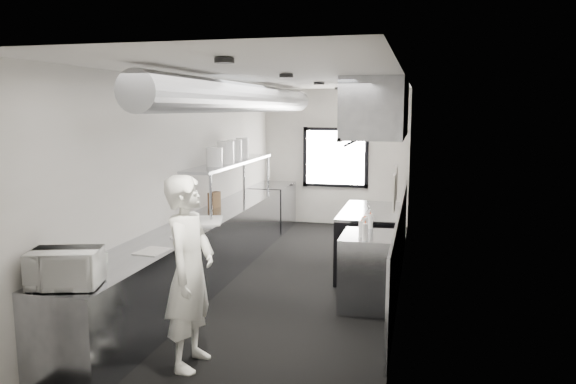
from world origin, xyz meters
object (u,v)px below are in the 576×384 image
Objects in this scene: cutting_board at (204,221)px; squeeze_bottle_d at (365,224)px; prep_counter at (199,254)px; plate_stack_c at (235,150)px; range at (370,242)px; plate_stack_b at (225,152)px; exhaust_hood at (377,109)px; far_work_table at (272,207)px; squeeze_bottle_b at (361,229)px; microwave at (65,268)px; knife_block at (214,200)px; squeeze_bottle_c at (364,226)px; small_plate at (177,237)px; bottle_station at (368,271)px; squeeze_bottle_a at (365,232)px; deli_tub_b at (101,258)px; squeeze_bottle_e at (370,221)px; pass_shelf at (232,164)px; plate_stack_a at (214,157)px; deli_tub_a at (98,259)px; plate_stack_d at (242,148)px; line_cook at (190,272)px.

squeeze_bottle_d is (2.16, -0.07, 0.08)m from cutting_board.
cutting_board reaches higher than prep_counter.
plate_stack_c is (-0.15, 1.70, 0.82)m from cutting_board.
range is 2.54× the size of cutting_board.
exhaust_hood is at bearing 1.26° from plate_stack_b.
exhaust_hood is 6.65× the size of plate_stack_c.
far_work_table is 6.22× the size of squeeze_bottle_b.
microwave is 3.79m from knife_block.
range is 1.46m from squeeze_bottle_c.
microwave is 3.17× the size of small_plate.
knife_block is at bearing 99.46° from prep_counter.
squeeze_bottle_a is at bearing -93.45° from bottle_station.
squeeze_bottle_e is at bearing 41.64° from deli_tub_b.
bottle_station is 4.48× the size of squeeze_bottle_a.
exhaust_hood reaches higher than pass_shelf.
knife_block is (-0.25, 1.01, 0.11)m from cutting_board.
plate_stack_b is at bearing 46.37° from knife_block.
squeeze_bottle_a reaches higher than prep_counter.
exhaust_hood reaches higher than squeeze_bottle_c.
cutting_board is at bearing -85.02° from plate_stack_c.
plate_stack_a is (0.12, 2.75, 0.76)m from deli_tub_b.
deli_tub_b is (-0.00, 0.06, -0.01)m from deli_tub_a.
cutting_board is at bearing -151.11° from range.
plate_stack_b is 1.86× the size of squeeze_bottle_e.
deli_tub_b is 3.07m from knife_block.
plate_stack_a is at bearing -168.05° from range.
small_plate is at bearing -70.04° from knife_block.
bottle_station is at bearing 18.07° from small_plate.
far_work_table is 3.51× the size of plate_stack_d.
squeeze_bottle_b is (2.26, -1.84, -0.54)m from pass_shelf.
deli_tub_b is at bearing -91.76° from pass_shelf.
bottle_station is 0.63m from squeeze_bottle_a.
deli_tub_b is 3.84m from plate_stack_c.
far_work_table is at bearing 72.82° from microwave.
cutting_board is (0.22, 2.12, -0.04)m from deli_tub_a.
far_work_table is 9.36× the size of deli_tub_b.
line_cook reaches higher than cutting_board.
bottle_station is at bearing -29.74° from squeeze_bottle_c.
deli_tub_b is (-0.15, -5.72, 0.50)m from far_work_table.
far_work_table is 4.39m from squeeze_bottle_d.
prep_counter is 2.47m from plate_stack_d.
squeeze_bottle_b reaches higher than bottle_station.
exhaust_hood is at bearing -23.16° from line_cook.
squeeze_bottle_c is (2.38, 1.86, 0.05)m from deli_tub_b.
squeeze_bottle_c reaches higher than squeeze_bottle_e.
plate_stack_c is (-0.21, 2.64, 0.83)m from small_plate.
squeeze_bottle_b reaches higher than squeeze_bottle_d.
deli_tub_b is 1.15m from small_plate.
squeeze_bottle_e is at bearing 3.43° from prep_counter.
cutting_board is at bearing -65.18° from knife_block.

